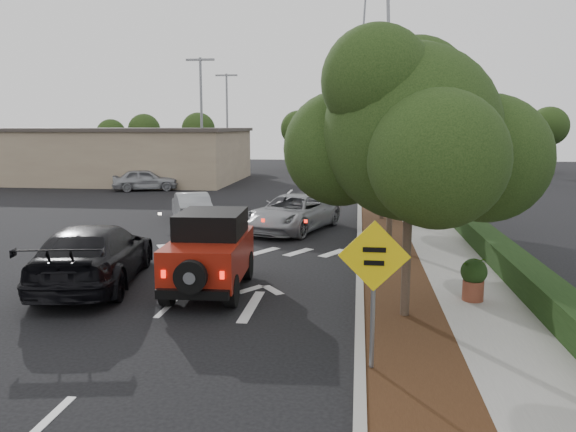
% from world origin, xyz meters
% --- Properties ---
extents(ground, '(120.00, 120.00, 0.00)m').
position_xyz_m(ground, '(0.00, 0.00, 0.00)').
color(ground, black).
rests_on(ground, ground).
extents(curb, '(0.20, 70.00, 0.15)m').
position_xyz_m(curb, '(4.60, 12.00, 0.07)').
color(curb, '#9E9B93').
rests_on(curb, ground).
extents(planting_strip, '(1.80, 70.00, 0.12)m').
position_xyz_m(planting_strip, '(5.60, 12.00, 0.06)').
color(planting_strip, black).
rests_on(planting_strip, ground).
extents(sidewalk, '(2.00, 70.00, 0.12)m').
position_xyz_m(sidewalk, '(7.50, 12.00, 0.06)').
color(sidewalk, gray).
rests_on(sidewalk, ground).
extents(hedge, '(0.80, 70.00, 0.80)m').
position_xyz_m(hedge, '(8.90, 12.00, 0.40)').
color(hedge, black).
rests_on(hedge, ground).
extents(commercial_building, '(22.00, 12.00, 4.00)m').
position_xyz_m(commercial_building, '(-16.00, 30.00, 2.00)').
color(commercial_building, gray).
rests_on(commercial_building, ground).
extents(transmission_tower, '(7.00, 4.00, 28.00)m').
position_xyz_m(transmission_tower, '(6.00, 48.00, 0.00)').
color(transmission_tower, slate).
rests_on(transmission_tower, ground).
extents(street_tree_near, '(3.80, 3.80, 5.92)m').
position_xyz_m(street_tree_near, '(5.60, -0.50, 0.00)').
color(street_tree_near, black).
rests_on(street_tree_near, ground).
extents(street_tree_mid, '(3.20, 3.20, 5.32)m').
position_xyz_m(street_tree_mid, '(5.60, 6.50, 0.00)').
color(street_tree_mid, black).
rests_on(street_tree_mid, ground).
extents(street_tree_far, '(3.40, 3.40, 5.62)m').
position_xyz_m(street_tree_far, '(5.60, 13.00, 0.00)').
color(street_tree_far, black).
rests_on(street_tree_far, ground).
extents(light_pole_a, '(2.00, 0.22, 9.00)m').
position_xyz_m(light_pole_a, '(-6.50, 26.00, 0.00)').
color(light_pole_a, slate).
rests_on(light_pole_a, ground).
extents(light_pole_b, '(2.00, 0.22, 9.00)m').
position_xyz_m(light_pole_b, '(-7.50, 38.00, 0.00)').
color(light_pole_b, slate).
rests_on(light_pole_b, ground).
extents(red_jeep, '(2.00, 4.16, 2.09)m').
position_xyz_m(red_jeep, '(0.67, 1.31, 1.06)').
color(red_jeep, black).
rests_on(red_jeep, ground).
extents(silver_suv_ahead, '(4.11, 5.88, 1.49)m').
position_xyz_m(silver_suv_ahead, '(1.81, 10.05, 0.74)').
color(silver_suv_ahead, '#94959B').
rests_on(silver_suv_ahead, ground).
extents(black_suv_oncoming, '(3.35, 6.12, 1.68)m').
position_xyz_m(black_suv_oncoming, '(-2.63, 1.34, 0.84)').
color(black_suv_oncoming, black).
rests_on(black_suv_oncoming, ground).
extents(silver_sedan_oncoming, '(2.95, 4.29, 1.34)m').
position_xyz_m(silver_sedan_oncoming, '(-3.11, 11.93, 0.67)').
color(silver_sedan_oncoming, '#9B9EA3').
rests_on(silver_sedan_oncoming, ground).
extents(parked_suv, '(4.64, 3.05, 1.47)m').
position_xyz_m(parked_suv, '(-9.80, 23.48, 0.73)').
color(parked_suv, '#95979C').
rests_on(parked_suv, ground).
extents(speed_hump_sign, '(1.23, 0.10, 2.61)m').
position_xyz_m(speed_hump_sign, '(4.80, -3.45, 1.81)').
color(speed_hump_sign, slate).
rests_on(speed_hump_sign, ground).
extents(terracotta_planter, '(0.63, 0.63, 1.10)m').
position_xyz_m(terracotta_planter, '(7.33, 0.78, 0.74)').
color(terracotta_planter, brown).
rests_on(terracotta_planter, ground).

